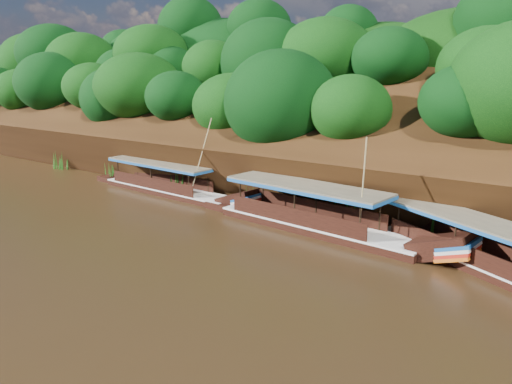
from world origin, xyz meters
The scene contains 6 objects.
ground centered at (0.00, 0.00, 0.00)m, with size 160.00×160.00×0.00m, color black.
riverbank centered at (-0.01, 22.73, 1.89)m, with size 120.00×30.06×19.40m.
boat_0 centered at (9.93, 6.42, 0.51)m, with size 13.13×7.94×5.82m.
boat_1 centered at (1.23, 6.97, 0.59)m, with size 15.24×3.53×6.27m.
boat_2 centered at (-12.27, 8.29, 0.52)m, with size 14.78×2.81×6.30m.
reeds centered at (-3.06, 9.21, 0.83)m, with size 49.97×2.35×1.84m.
Camera 1 is at (14.01, -16.82, 8.80)m, focal length 35.00 mm.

